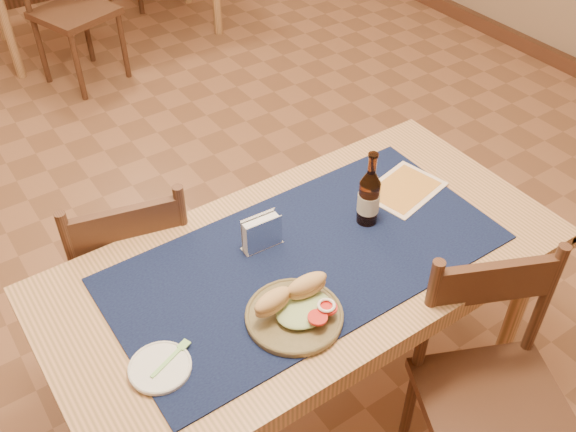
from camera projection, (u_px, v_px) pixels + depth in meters
main_table at (306, 277)px, 2.01m from camera, size 1.60×0.80×0.75m
placemat at (306, 258)px, 1.95m from camera, size 1.20×0.60×0.01m
baseboard at (201, 265)px, 2.91m from camera, size 6.00×7.00×0.10m
chair_main_far at (134, 267)px, 2.32m from camera, size 0.50×0.50×0.90m
chair_main_near at (492, 393)px, 1.91m from camera, size 0.56×0.56×0.92m
chair_back_near at (69, 7)px, 4.00m from camera, size 0.54×0.54×0.93m
sandwich_plate at (296, 309)px, 1.76m from camera, size 0.27×0.27×0.10m
side_plate at (160, 367)px, 1.64m from camera, size 0.16×0.16×0.01m
fork at (173, 356)px, 1.66m from camera, size 0.14×0.07×0.00m
beer_bottle at (369, 197)px, 2.02m from camera, size 0.07×0.07×0.26m
napkin_holder at (262, 233)px, 1.95m from camera, size 0.13×0.05×0.11m
menu_card at (404, 189)px, 2.20m from camera, size 0.30×0.25×0.01m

